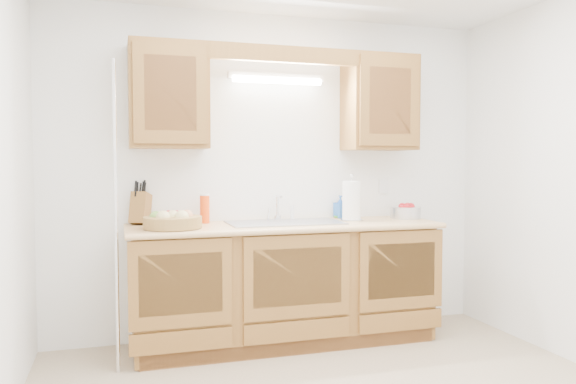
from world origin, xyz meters
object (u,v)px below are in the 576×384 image
object	(u,v)px
knife_block	(140,208)
apple_bowl	(406,212)
fruit_basket	(173,221)
paper_towel	(352,201)

from	to	relation	value
knife_block	apple_bowl	world-z (taller)	knife_block
apple_bowl	fruit_basket	bearing A→B (deg)	-174.99
fruit_basket	apple_bowl	bearing A→B (deg)	5.01
knife_block	paper_towel	world-z (taller)	paper_towel
paper_towel	apple_bowl	bearing A→B (deg)	5.35
paper_towel	apple_bowl	size ratio (longest dim) A/B	1.12
paper_towel	fruit_basket	bearing A→B (deg)	-175.11
knife_block	apple_bowl	size ratio (longest dim) A/B	1.04
fruit_basket	knife_block	xyz separation A→B (m)	(-0.20, 0.34, 0.07)
fruit_basket	paper_towel	world-z (taller)	paper_towel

